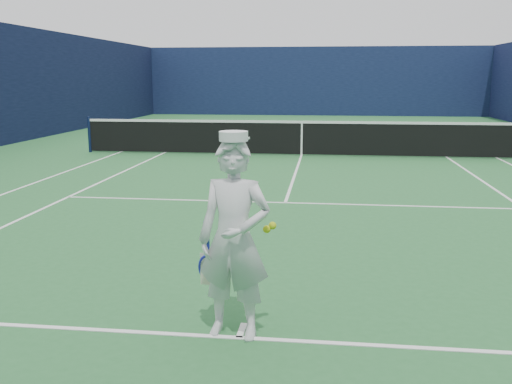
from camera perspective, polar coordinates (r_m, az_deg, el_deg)
ground at (r=16.60m, az=4.56°, el=3.65°), size 80.00×80.00×0.00m
court_markings at (r=16.60m, az=4.56°, el=3.66°), size 11.03×23.83×0.01m
windscreen_fence at (r=16.45m, az=4.67°, el=10.57°), size 20.12×36.12×4.00m
tennis_net at (r=16.53m, az=4.59°, el=5.55°), size 12.88×0.09×1.07m
tennis_player at (r=4.87m, az=-2.19°, el=-4.72°), size 0.75×0.55×1.79m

